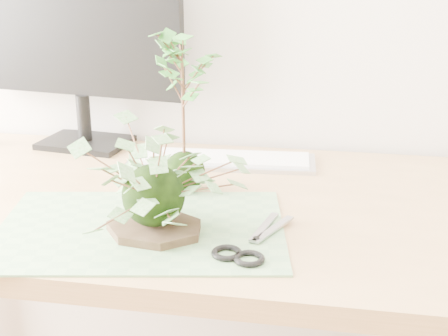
{
  "coord_description": "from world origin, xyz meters",
  "views": [
    {
      "loc": [
        0.18,
        0.12,
        1.21
      ],
      "look_at": [
        0.0,
        1.14,
        0.84
      ],
      "focal_mm": 50.0,
      "sensor_mm": 36.0,
      "label": 1
    }
  ],
  "objects_px": {
    "desk": "(188,237)",
    "maple_kokedama": "(182,73)",
    "ivy_kokedama": "(152,167)",
    "keyboard": "(222,160)",
    "monitor": "(79,38)"
  },
  "relations": [
    {
      "from": "maple_kokedama",
      "to": "keyboard",
      "type": "height_order",
      "value": "maple_kokedama"
    },
    {
      "from": "ivy_kokedama",
      "to": "monitor",
      "type": "relative_size",
      "value": 0.63
    },
    {
      "from": "maple_kokedama",
      "to": "keyboard",
      "type": "bearing_deg",
      "value": 76.15
    },
    {
      "from": "desk",
      "to": "ivy_kokedama",
      "type": "distance_m",
      "value": 0.27
    },
    {
      "from": "maple_kokedama",
      "to": "desk",
      "type": "bearing_deg",
      "value": -69.4
    },
    {
      "from": "ivy_kokedama",
      "to": "keyboard",
      "type": "distance_m",
      "value": 0.41
    },
    {
      "from": "desk",
      "to": "maple_kokedama",
      "type": "distance_m",
      "value": 0.33
    },
    {
      "from": "maple_kokedama",
      "to": "keyboard",
      "type": "xyz_separation_m",
      "value": [
        0.04,
        0.18,
        -0.23
      ]
    },
    {
      "from": "desk",
      "to": "keyboard",
      "type": "height_order",
      "value": "keyboard"
    },
    {
      "from": "desk",
      "to": "ivy_kokedama",
      "type": "bearing_deg",
      "value": -95.79
    },
    {
      "from": "desk",
      "to": "maple_kokedama",
      "type": "height_order",
      "value": "maple_kokedama"
    },
    {
      "from": "ivy_kokedama",
      "to": "maple_kokedama",
      "type": "bearing_deg",
      "value": 88.95
    },
    {
      "from": "keyboard",
      "to": "monitor",
      "type": "bearing_deg",
      "value": 163.43
    },
    {
      "from": "keyboard",
      "to": "monitor",
      "type": "distance_m",
      "value": 0.45
    },
    {
      "from": "ivy_kokedama",
      "to": "maple_kokedama",
      "type": "distance_m",
      "value": 0.24
    }
  ]
}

